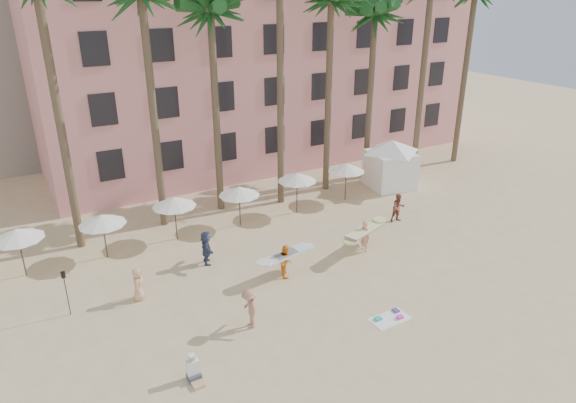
% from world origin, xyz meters
% --- Properties ---
extents(ground, '(120.00, 120.00, 0.00)m').
position_xyz_m(ground, '(0.00, 0.00, 0.00)').
color(ground, '#D1B789').
rests_on(ground, ground).
extents(pink_hotel, '(35.00, 14.00, 16.00)m').
position_xyz_m(pink_hotel, '(7.00, 26.00, 8.00)').
color(pink_hotel, pink).
rests_on(pink_hotel, ground).
extents(umbrella_row, '(22.50, 2.70, 2.73)m').
position_xyz_m(umbrella_row, '(-3.00, 12.50, 2.33)').
color(umbrella_row, '#332B23').
rests_on(umbrella_row, ground).
extents(cabana, '(5.22, 5.22, 3.50)m').
position_xyz_m(cabana, '(11.32, 13.08, 2.07)').
color(cabana, white).
rests_on(cabana, ground).
extents(beach_towel, '(1.80, 1.01, 0.14)m').
position_xyz_m(beach_towel, '(0.65, 0.39, 0.03)').
color(beach_towel, white).
rests_on(beach_towel, ground).
extents(carrier_yellow, '(3.35, 2.03, 1.79)m').
position_xyz_m(carrier_yellow, '(3.58, 6.05, 1.01)').
color(carrier_yellow, tan).
rests_on(carrier_yellow, ground).
extents(carrier_white, '(2.79, 1.11, 1.70)m').
position_xyz_m(carrier_white, '(-1.54, 5.91, 0.91)').
color(carrier_white, orange).
rests_on(carrier_white, ground).
extents(beachgoers, '(17.20, 7.67, 1.86)m').
position_xyz_m(beachgoers, '(-2.52, 6.78, 0.91)').
color(beachgoers, '#373F60').
rests_on(beachgoers, ground).
extents(paddle, '(0.18, 0.04, 2.23)m').
position_xyz_m(paddle, '(-11.59, 7.79, 1.41)').
color(paddle, black).
rests_on(paddle, ground).
extents(seated_man, '(0.48, 0.84, 1.10)m').
position_xyz_m(seated_man, '(-8.24, 1.06, 0.38)').
color(seated_man, '#3F3F4C').
rests_on(seated_man, ground).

